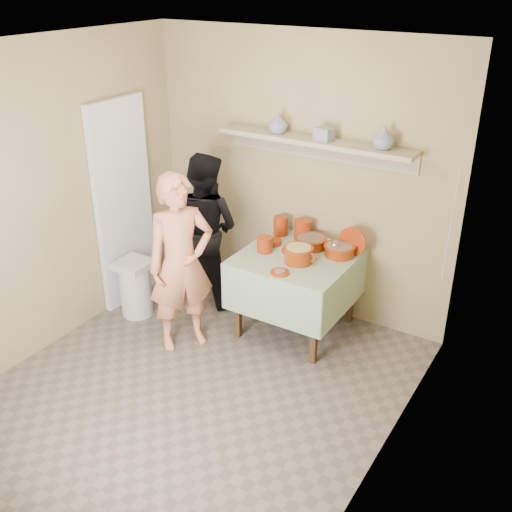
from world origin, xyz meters
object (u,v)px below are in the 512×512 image
Objects in this scene: serving_table at (297,267)px; trash_bin at (136,288)px; person_helper at (204,229)px; cazuela_rice at (298,253)px; person_cook at (181,264)px.

trash_bin is (-1.43, -0.56, -0.36)m from serving_table.
person_helper reaches higher than serving_table.
person_helper is 2.71× the size of trash_bin.
serving_table is 1.74× the size of trash_bin.
serving_table is 2.95× the size of cazuela_rice.
person_cook is at bearing 108.76° from person_helper.
cazuela_rice is at bearing -19.19° from person_cook.
person_helper is 1.56× the size of serving_table.
trash_bin is at bearing -158.61° from serving_table.
serving_table is at bearing -11.65° from person_cook.
serving_table is at bearing 174.31° from person_helper.
serving_table is 1.58m from trash_bin.
cazuela_rice reaches higher than serving_table.
serving_table reaches higher than trash_bin.
person_cook is 0.88m from trash_bin.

